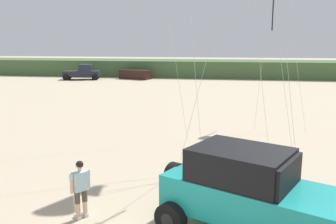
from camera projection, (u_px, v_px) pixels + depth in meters
dune_ridge at (197, 68)px, 51.74m from camera, size 90.00×7.79×2.26m
jeep at (250, 192)px, 8.84m from camera, size 5.00×4.02×2.26m
person_watching at (80, 186)px, 9.87m from camera, size 0.47×0.50×1.67m
distant_pickup at (83, 72)px, 46.97m from camera, size 4.90×3.28×1.98m
distant_sedan at (136, 74)px, 47.68m from camera, size 4.52×2.92×1.20m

